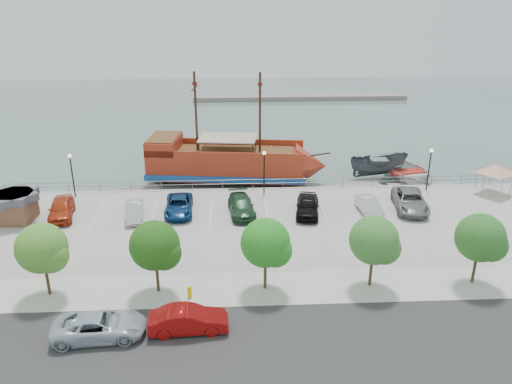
{
  "coord_description": "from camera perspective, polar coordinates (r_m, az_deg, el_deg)",
  "views": [
    {
      "loc": [
        -3.01,
        -38.08,
        18.39
      ],
      "look_at": [
        -1.0,
        2.0,
        2.0
      ],
      "focal_mm": 35.0,
      "sensor_mm": 36.0,
      "label": 1
    }
  ],
  "objects": [
    {
      "name": "parked_car_b",
      "position": [
        44.17,
        -13.73,
        -2.07
      ],
      "size": [
        2.09,
        4.41,
        1.4
      ],
      "primitive_type": "imported",
      "rotation": [
        0.0,
        0.0,
        0.15
      ],
      "color": "silver",
      "rests_on": "land_slab"
    },
    {
      "name": "fire_hydrant",
      "position": [
        32.78,
        -7.59,
        -11.19
      ],
      "size": [
        0.29,
        0.29,
        0.83
      ],
      "rotation": [
        0.0,
        0.0,
        0.28
      ],
      "color": "#E6B900",
      "rests_on": "sidewalk"
    },
    {
      "name": "tree_e",
      "position": [
        33.11,
        13.59,
        -5.59
      ],
      "size": [
        3.3,
        3.2,
        5.0
      ],
      "color": "#473321",
      "rests_on": "sidewalk"
    },
    {
      "name": "lamp_post_left",
      "position": [
        49.51,
        -20.36,
        2.6
      ],
      "size": [
        0.36,
        0.36,
        4.28
      ],
      "color": "black",
      "rests_on": "land_slab"
    },
    {
      "name": "parked_car_a",
      "position": [
        46.2,
        -21.37,
        -1.75
      ],
      "size": [
        2.83,
        5.13,
        1.65
      ],
      "primitive_type": "imported",
      "rotation": [
        0.0,
        0.0,
        0.19
      ],
      "color": "#B43515",
      "rests_on": "land_slab"
    },
    {
      "name": "street_van",
      "position": [
        30.48,
        -17.49,
        -14.41
      ],
      "size": [
        5.39,
        2.8,
        1.45
      ],
      "primitive_type": "imported",
      "rotation": [
        0.0,
        0.0,
        1.65
      ],
      "color": "#B0BDCA",
      "rests_on": "street"
    },
    {
      "name": "ground",
      "position": [
        42.84,
        1.47,
        -4.7
      ],
      "size": [
        160.0,
        160.0,
        0.0
      ],
      "primitive_type": "plane",
      "color": "#4A5E5B"
    },
    {
      "name": "shed",
      "position": [
        46.83,
        -25.8,
        -1.45
      ],
      "size": [
        3.28,
        3.28,
        2.55
      ],
      "rotation": [
        0.0,
        0.0,
        -0.06
      ],
      "color": "brown",
      "rests_on": "land_slab"
    },
    {
      "name": "tree_d",
      "position": [
        31.89,
        1.36,
        -6.04
      ],
      "size": [
        3.3,
        3.2,
        5.0
      ],
      "color": "#473321",
      "rests_on": "sidewalk"
    },
    {
      "name": "seawall_railing",
      "position": [
        49.33,
        0.82,
        0.98
      ],
      "size": [
        50.0,
        0.06,
        1.0
      ],
      "color": "slate",
      "rests_on": "land_slab"
    },
    {
      "name": "dock_mid",
      "position": [
        52.32,
        10.14,
        0.36
      ],
      "size": [
        8.12,
        4.6,
        0.45
      ],
      "primitive_type": "cube",
      "rotation": [
        0.0,
        0.0,
        0.32
      ],
      "color": "gray",
      "rests_on": "ground"
    },
    {
      "name": "tree_b",
      "position": [
        33.95,
        -23.08,
        -6.12
      ],
      "size": [
        3.3,
        3.2,
        5.0
      ],
      "color": "#473321",
      "rests_on": "sidewalk"
    },
    {
      "name": "far_shore",
      "position": [
        95.89,
        5.08,
        10.71
      ],
      "size": [
        40.0,
        3.0,
        0.8
      ],
      "primitive_type": "cube",
      "color": "gray",
      "rests_on": "ground"
    },
    {
      "name": "lamp_post_right",
      "position": [
        50.87,
        19.26,
        3.26
      ],
      "size": [
        0.36,
        0.36,
        4.28
      ],
      "color": "black",
      "rests_on": "land_slab"
    },
    {
      "name": "sidewalk",
      "position": [
        33.69,
        2.77,
        -10.86
      ],
      "size": [
        100.0,
        4.0,
        0.05
      ],
      "primitive_type": "cube",
      "color": "beige",
      "rests_on": "land_slab"
    },
    {
      "name": "dock_west",
      "position": [
        52.16,
        -14.62,
        -0.14
      ],
      "size": [
        6.91,
        4.43,
        0.38
      ],
      "primitive_type": "cube",
      "rotation": [
        0.0,
        0.0,
        0.41
      ],
      "color": "slate",
      "rests_on": "ground"
    },
    {
      "name": "canopy_tent",
      "position": [
        52.72,
        25.81,
        2.84
      ],
      "size": [
        4.74,
        4.74,
        3.32
      ],
      "rotation": [
        0.0,
        0.0,
        -0.22
      ],
      "color": "slate",
      "rests_on": "land_slab"
    },
    {
      "name": "parked_car_c",
      "position": [
        44.37,
        -8.8,
        -1.55
      ],
      "size": [
        2.57,
        5.19,
        1.42
      ],
      "primitive_type": "imported",
      "rotation": [
        0.0,
        0.0,
        0.04
      ],
      "color": "navy",
      "rests_on": "land_slab"
    },
    {
      "name": "parked_car_e",
      "position": [
        43.84,
        5.91,
        -1.53
      ],
      "size": [
        2.73,
        5.11,
        1.66
      ],
      "primitive_type": "imported",
      "rotation": [
        0.0,
        0.0,
        -0.16
      ],
      "color": "black",
      "rests_on": "land_slab"
    },
    {
      "name": "street",
      "position": [
        28.89,
        3.95,
        -17.36
      ],
      "size": [
        100.0,
        8.0,
        0.04
      ],
      "primitive_type": "cube",
      "color": "#333333",
      "rests_on": "land_slab"
    },
    {
      "name": "parked_car_g",
      "position": [
        46.71,
        17.2,
        -0.95
      ],
      "size": [
        3.51,
        6.12,
        1.61
      ],
      "primitive_type": "imported",
      "rotation": [
        0.0,
        0.0,
        -0.15
      ],
      "color": "gray",
      "rests_on": "land_slab"
    },
    {
      "name": "street_sedan",
      "position": [
        29.82,
        -7.73,
        -14.28
      ],
      "size": [
        4.65,
        1.84,
        1.51
      ],
      "primitive_type": "imported",
      "rotation": [
        0.0,
        0.0,
        1.62
      ],
      "color": "maroon",
      "rests_on": "street"
    },
    {
      "name": "parked_car_d",
      "position": [
        43.71,
        -1.68,
        -1.61
      ],
      "size": [
        2.62,
        5.3,
        1.48
      ],
      "primitive_type": "imported",
      "rotation": [
        0.0,
        0.0,
        0.11
      ],
      "color": "#1F4327",
      "rests_on": "land_slab"
    },
    {
      "name": "patrol_boat",
      "position": [
        56.14,
        13.79,
        2.71
      ],
      "size": [
        6.69,
        3.03,
        2.51
      ],
      "primitive_type": "imported",
      "rotation": [
        0.0,
        0.0,
        1.66
      ],
      "color": "#41474E",
      "rests_on": "ground"
    },
    {
      "name": "lamp_post_mid",
      "position": [
        47.28,
        0.94,
        3.14
      ],
      "size": [
        0.36,
        0.36,
        4.28
      ],
      "color": "black",
      "rests_on": "land_slab"
    },
    {
      "name": "tree_f",
      "position": [
        35.68,
        24.48,
        -4.97
      ],
      "size": [
        3.3,
        3.2,
        5.0
      ],
      "color": "#473321",
      "rests_on": "sidewalk"
    },
    {
      "name": "pirate_ship",
      "position": [
        53.62,
        -1.91,
        3.33
      ],
      "size": [
        19.58,
        7.45,
        12.21
      ],
      "rotation": [
        0.0,
        0.0,
        -0.12
      ],
      "color": "#A12E17",
      "rests_on": "ground"
    },
    {
      "name": "dock_east",
      "position": [
        54.69,
        18.43,
        0.48
      ],
      "size": [
        6.88,
        1.99,
        0.39
      ],
      "primitive_type": "cube",
      "rotation": [
        0.0,
        0.0,
        -0.0
      ],
      "color": "gray",
      "rests_on": "ground"
    },
    {
      "name": "parked_car_f",
      "position": [
        45.09,
        12.77,
        -1.5
      ],
      "size": [
        1.8,
        4.22,
        1.35
      ],
      "primitive_type": "imported",
      "rotation": [
        0.0,
        0.0,
        0.09
      ],
      "color": "silver",
      "rests_on": "land_slab"
    },
    {
      "name": "tree_c",
      "position": [
        32.18,
        -11.25,
        -6.22
      ],
      "size": [
        3.3,
        3.2,
        5.0
      ],
      "color": "#473321",
      "rests_on": "sidewalk"
    },
    {
      "name": "speedboat",
      "position": [
        56.29,
        16.99,
        1.96
      ],
      "size": [
        7.23,
        9.02,
        1.67
      ],
      "primitive_type": "imported",
      "rotation": [
        0.0,
        0.0,
        0.2
      ],
      "color": "silver",
      "rests_on": "ground"
    }
  ]
}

